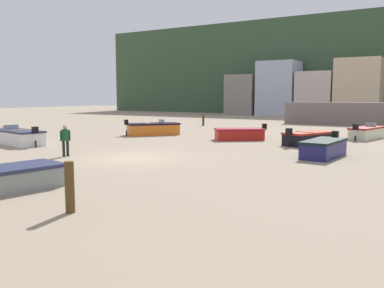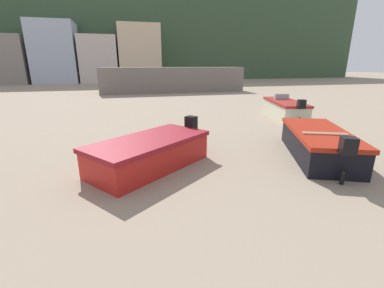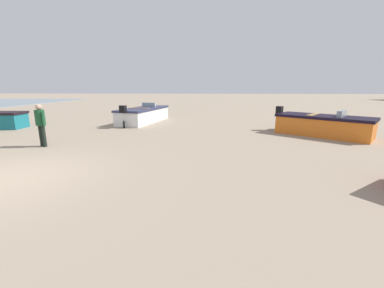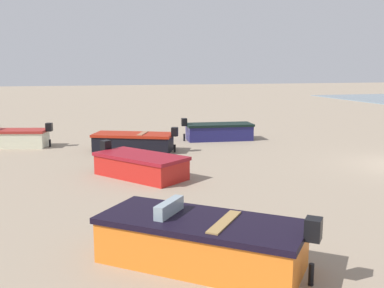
{
  "view_description": "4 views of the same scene",
  "coord_description": "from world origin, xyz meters",
  "px_view_note": "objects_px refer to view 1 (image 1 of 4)",
  "views": [
    {
      "loc": [
        13.02,
        -15.9,
        3.11
      ],
      "look_at": [
        3.08,
        0.65,
        0.83
      ],
      "focal_mm": 38.41,
      "sensor_mm": 36.0,
      "label": 1
    },
    {
      "loc": [
        0.53,
        3.76,
        2.72
      ],
      "look_at": [
        2.36,
        11.0,
        0.41
      ],
      "focal_mm": 24.4,
      "sensor_mm": 36.0,
      "label": 2
    },
    {
      "loc": [
        5.37,
        5.02,
        2.23
      ],
      "look_at": [
        0.01,
        4.64,
        0.97
      ],
      "focal_mm": 22.78,
      "sensor_mm": 36.0,
      "label": 3
    },
    {
      "loc": [
        -14.44,
        12.64,
        3.9
      ],
      "look_at": [
        4.01,
        7.84,
        0.58
      ],
      "focal_mm": 41.94,
      "sensor_mm": 36.0,
      "label": 4
    }
  ],
  "objects_px": {
    "boat_orange_4": "(153,129)",
    "boat_cream_5": "(367,133)",
    "boat_black_6": "(309,138)",
    "boat_grey_0": "(1,179)",
    "boat_navy_7": "(324,148)",
    "beach_walker_foreground": "(65,138)",
    "boat_white_1": "(17,137)",
    "mooring_post_near_water": "(70,187)",
    "mooring_post_mid_beach": "(203,120)",
    "boat_red_3": "(239,134)"
  },
  "relations": [
    {
      "from": "boat_orange_4",
      "to": "boat_cream_5",
      "type": "distance_m",
      "value": 15.99
    },
    {
      "from": "boat_black_6",
      "to": "boat_grey_0",
      "type": "bearing_deg",
      "value": -83.31
    },
    {
      "from": "boat_navy_7",
      "to": "beach_walker_foreground",
      "type": "height_order",
      "value": "beach_walker_foreground"
    },
    {
      "from": "boat_white_1",
      "to": "boat_navy_7",
      "type": "relative_size",
      "value": 1.32
    },
    {
      "from": "mooring_post_near_water",
      "to": "beach_walker_foreground",
      "type": "height_order",
      "value": "beach_walker_foreground"
    },
    {
      "from": "boat_grey_0",
      "to": "boat_black_6",
      "type": "height_order",
      "value": "boat_black_6"
    },
    {
      "from": "boat_grey_0",
      "to": "mooring_post_mid_beach",
      "type": "bearing_deg",
      "value": 117.7
    },
    {
      "from": "boat_white_1",
      "to": "boat_navy_7",
      "type": "distance_m",
      "value": 18.81
    },
    {
      "from": "boat_black_6",
      "to": "beach_walker_foreground",
      "type": "distance_m",
      "value": 14.79
    },
    {
      "from": "boat_cream_5",
      "to": "mooring_post_near_water",
      "type": "xyz_separation_m",
      "value": [
        -3.92,
        -24.28,
        0.25
      ]
    },
    {
      "from": "boat_red_3",
      "to": "mooring_post_near_water",
      "type": "height_order",
      "value": "mooring_post_near_water"
    },
    {
      "from": "boat_red_3",
      "to": "boat_black_6",
      "type": "distance_m",
      "value": 5.01
    },
    {
      "from": "boat_red_3",
      "to": "beach_walker_foreground",
      "type": "xyz_separation_m",
      "value": [
        -4.38,
        -11.84,
        0.54
      ]
    },
    {
      "from": "boat_orange_4",
      "to": "mooring_post_mid_beach",
      "type": "height_order",
      "value": "boat_orange_4"
    },
    {
      "from": "boat_orange_4",
      "to": "boat_navy_7",
      "type": "xyz_separation_m",
      "value": [
        14.48,
        -5.06,
        -0.03
      ]
    },
    {
      "from": "boat_navy_7",
      "to": "boat_grey_0",
      "type": "bearing_deg",
      "value": 66.0
    },
    {
      "from": "boat_cream_5",
      "to": "boat_navy_7",
      "type": "bearing_deg",
      "value": -79.45
    },
    {
      "from": "boat_navy_7",
      "to": "mooring_post_near_water",
      "type": "distance_m",
      "value": 14.13
    },
    {
      "from": "boat_white_1",
      "to": "boat_orange_4",
      "type": "height_order",
      "value": "boat_orange_4"
    },
    {
      "from": "boat_orange_4",
      "to": "boat_cream_5",
      "type": "xyz_separation_m",
      "value": [
        15.01,
        5.5,
        -0.04
      ]
    },
    {
      "from": "boat_red_3",
      "to": "mooring_post_mid_beach",
      "type": "xyz_separation_m",
      "value": [
        -8.96,
        10.67,
        0.16
      ]
    },
    {
      "from": "boat_cream_5",
      "to": "boat_black_6",
      "type": "distance_m",
      "value": 6.31
    },
    {
      "from": "boat_orange_4",
      "to": "boat_navy_7",
      "type": "bearing_deg",
      "value": 19.28
    },
    {
      "from": "boat_white_1",
      "to": "boat_navy_7",
      "type": "height_order",
      "value": "boat_white_1"
    },
    {
      "from": "boat_cream_5",
      "to": "beach_walker_foreground",
      "type": "xyz_separation_m",
      "value": [
        -11.97,
        -17.19,
        0.51
      ]
    },
    {
      "from": "boat_red_3",
      "to": "mooring_post_near_water",
      "type": "relative_size",
      "value": 2.62
    },
    {
      "from": "boat_white_1",
      "to": "mooring_post_mid_beach",
      "type": "bearing_deg",
      "value": 5.12
    },
    {
      "from": "boat_white_1",
      "to": "boat_orange_4",
      "type": "xyz_separation_m",
      "value": [
        3.78,
        9.57,
        0.0
      ]
    },
    {
      "from": "boat_black_6",
      "to": "mooring_post_mid_beach",
      "type": "bearing_deg",
      "value": 164.04
    },
    {
      "from": "boat_cream_5",
      "to": "mooring_post_mid_beach",
      "type": "relative_size",
      "value": 3.55
    },
    {
      "from": "boat_grey_0",
      "to": "mooring_post_near_water",
      "type": "distance_m",
      "value": 3.82
    },
    {
      "from": "boat_white_1",
      "to": "boat_black_6",
      "type": "distance_m",
      "value": 18.68
    },
    {
      "from": "boat_cream_5",
      "to": "beach_walker_foreground",
      "type": "height_order",
      "value": "beach_walker_foreground"
    },
    {
      "from": "boat_red_3",
      "to": "boat_navy_7",
      "type": "relative_size",
      "value": 0.94
    },
    {
      "from": "boat_orange_4",
      "to": "boat_navy_7",
      "type": "relative_size",
      "value": 1.1
    },
    {
      "from": "boat_cream_5",
      "to": "mooring_post_near_water",
      "type": "distance_m",
      "value": 24.59
    },
    {
      "from": "mooring_post_near_water",
      "to": "boat_navy_7",
      "type": "bearing_deg",
      "value": 76.15
    },
    {
      "from": "boat_navy_7",
      "to": "boat_white_1",
      "type": "bearing_deg",
      "value": 18.4
    },
    {
      "from": "boat_red_3",
      "to": "boat_cream_5",
      "type": "relative_size",
      "value": 0.89
    },
    {
      "from": "boat_navy_7",
      "to": "beach_walker_foreground",
      "type": "xyz_separation_m",
      "value": [
        -11.43,
        -6.62,
        0.5
      ]
    },
    {
      "from": "boat_cream_5",
      "to": "boat_black_6",
      "type": "height_order",
      "value": "boat_cream_5"
    },
    {
      "from": "boat_cream_5",
      "to": "boat_orange_4",
      "type": "bearing_deg",
      "value": -146.42
    },
    {
      "from": "mooring_post_near_water",
      "to": "boat_orange_4",
      "type": "bearing_deg",
      "value": 120.59
    },
    {
      "from": "boat_black_6",
      "to": "boat_navy_7",
      "type": "bearing_deg",
      "value": -44.26
    },
    {
      "from": "mooring_post_near_water",
      "to": "mooring_post_mid_beach",
      "type": "xyz_separation_m",
      "value": [
        -12.63,
        29.6,
        -0.12
      ]
    },
    {
      "from": "boat_black_6",
      "to": "boat_navy_7",
      "type": "relative_size",
      "value": 1.03
    },
    {
      "from": "boat_grey_0",
      "to": "boat_cream_5",
      "type": "xyz_separation_m",
      "value": [
        7.68,
        23.73,
        0.04
      ]
    },
    {
      "from": "boat_grey_0",
      "to": "boat_white_1",
      "type": "relative_size",
      "value": 0.84
    },
    {
      "from": "boat_cream_5",
      "to": "boat_black_6",
      "type": "relative_size",
      "value": 1.03
    },
    {
      "from": "mooring_post_near_water",
      "to": "boat_black_6",
      "type": "bearing_deg",
      "value": 85.93
    }
  ]
}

